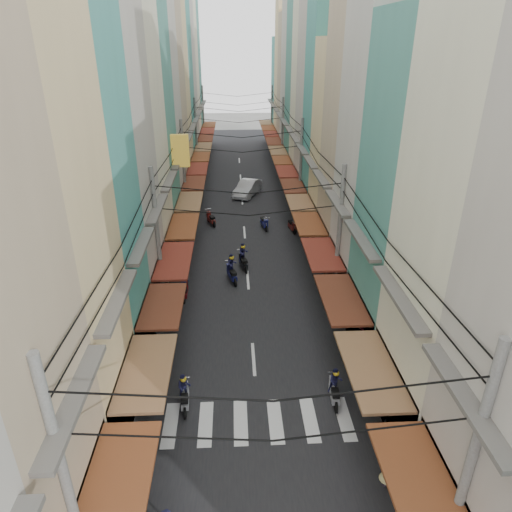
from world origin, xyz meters
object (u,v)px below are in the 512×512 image
object	(u,v)px
white_car	(247,195)
traffic_sign	(378,368)
market_umbrella	(376,314)
bicycle	(374,328)

from	to	relation	value
white_car	traffic_sign	size ratio (longest dim) A/B	1.81
traffic_sign	market_umbrella	bearing A→B (deg)	75.06
white_car	bicycle	xyz separation A→B (m)	(5.99, -23.30, 0.00)
white_car	market_umbrella	xyz separation A→B (m)	(5.20, -25.42, 2.24)
market_umbrella	bicycle	bearing A→B (deg)	69.52
bicycle	traffic_sign	size ratio (longest dim) A/B	0.54
white_car	traffic_sign	distance (m)	29.47
bicycle	market_umbrella	distance (m)	3.18
white_car	bicycle	distance (m)	24.06
bicycle	traffic_sign	bearing A→B (deg)	150.18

